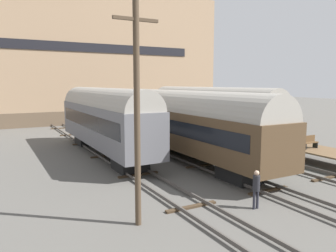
# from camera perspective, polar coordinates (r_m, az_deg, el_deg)

# --- Properties ---
(ground_plane) EXTENTS (200.00, 200.00, 0.00)m
(ground_plane) POSITION_cam_1_polar(r_m,az_deg,el_deg) (20.29, 10.92, -8.73)
(ground_plane) COLOR #56544F
(track_left) EXTENTS (2.60, 60.00, 0.26)m
(track_left) POSITION_cam_1_polar(r_m,az_deg,el_deg) (17.71, -1.25, -10.52)
(track_left) COLOR #4C4742
(track_left) RESTS_ON ground
(track_middle) EXTENTS (2.60, 60.00, 0.26)m
(track_middle) POSITION_cam_1_polar(r_m,az_deg,el_deg) (20.25, 10.93, -8.34)
(track_middle) COLOR #4C4742
(track_middle) RESTS_ON ground
(track_right) EXTENTS (2.60, 60.00, 0.26)m
(track_right) POSITION_cam_1_polar(r_m,az_deg,el_deg) (23.49, 19.99, -6.46)
(track_right) COLOR #4C4742
(track_right) RESTS_ON ground
(train_car_grey) EXTENTS (2.84, 16.03, 5.27)m
(train_car_grey) POSITION_cam_1_polar(r_m,az_deg,el_deg) (25.87, -11.09, 1.56)
(train_car_grey) COLOR black
(train_car_grey) RESTS_ON ground
(train_car_green) EXTENTS (3.06, 16.67, 5.29)m
(train_car_green) POSITION_cam_1_polar(r_m,az_deg,el_deg) (29.72, 7.02, 2.35)
(train_car_green) COLOR black
(train_car_green) RESTS_ON ground
(train_car_brown) EXTENTS (3.13, 18.09, 5.10)m
(train_car_brown) POSITION_cam_1_polar(r_m,az_deg,el_deg) (23.81, 3.24, 0.85)
(train_car_brown) COLOR black
(train_car_brown) RESTS_ON ground
(station_platform) EXTENTS (3.06, 13.56, 0.99)m
(station_platform) POSITION_cam_1_polar(r_m,az_deg,el_deg) (27.25, 19.60, -2.91)
(station_platform) COLOR brown
(station_platform) RESTS_ON ground
(bench) EXTENTS (1.40, 0.40, 0.91)m
(bench) POSITION_cam_1_polar(r_m,az_deg,el_deg) (25.47, 23.36, -2.50)
(bench) COLOR brown
(bench) RESTS_ON station_platform
(person_worker) EXTENTS (0.32, 0.32, 1.77)m
(person_worker) POSITION_cam_1_polar(r_m,az_deg,el_deg) (15.34, 15.12, -10.02)
(person_worker) COLOR #282833
(person_worker) RESTS_ON ground
(utility_pole) EXTENTS (1.80, 0.24, 9.03)m
(utility_pole) POSITION_cam_1_polar(r_m,az_deg,el_deg) (12.55, -5.43, 3.19)
(utility_pole) COLOR #473828
(utility_pole) RESTS_ON ground
(warehouse_building) EXTENTS (37.64, 12.76, 18.92)m
(warehouse_building) POSITION_cam_1_polar(r_m,az_deg,el_deg) (53.14, -13.34, 11.39)
(warehouse_building) COLOR brown
(warehouse_building) RESTS_ON ground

